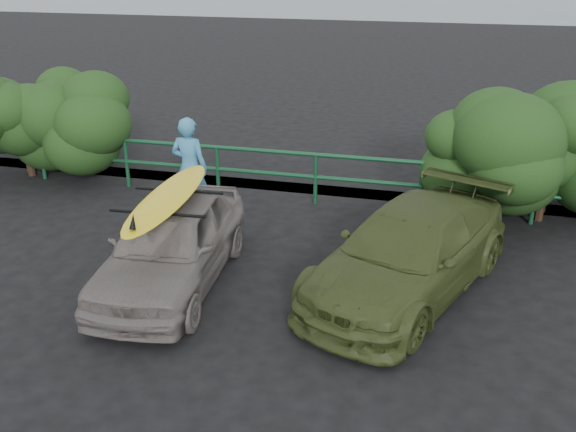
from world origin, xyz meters
name	(u,v)px	position (x,y,z in m)	size (l,w,h in m)	color
ground	(159,334)	(0.00, 0.00, 0.00)	(80.00, 80.00, 0.00)	black
ocean	(425,1)	(0.00, 60.00, 0.00)	(200.00, 200.00, 0.00)	slate
guardrail	(266,174)	(0.00, 5.00, 0.52)	(14.00, 0.08, 1.04)	#144929
shrub_left	(57,128)	(-4.80, 5.40, 1.05)	(3.20, 2.40, 2.10)	#204218
shrub_right	(536,158)	(5.00, 5.50, 1.09)	(3.20, 2.40, 2.17)	#204218
sedan	(171,244)	(-0.36, 1.34, 0.64)	(1.51, 3.75, 1.28)	slate
olive_vehicle	(409,252)	(3.02, 1.95, 0.62)	(1.73, 4.27, 1.24)	#3B4820
man	(190,168)	(-1.09, 3.83, 0.94)	(0.69, 0.45, 1.88)	teal
roof_rack	(168,201)	(-0.36, 1.34, 1.30)	(1.35, 0.94, 0.04)	black
surfboard	(168,197)	(-0.36, 1.34, 1.37)	(0.61, 2.95, 0.09)	yellow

